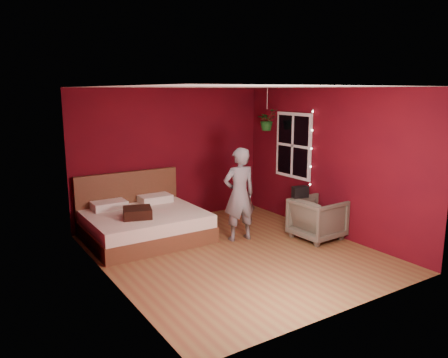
# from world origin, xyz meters

# --- Properties ---
(floor) EXTENTS (4.50, 4.50, 0.00)m
(floor) POSITION_xyz_m (0.00, 0.00, 0.00)
(floor) COLOR brown
(floor) RESTS_ON ground
(room_walls) EXTENTS (4.04, 4.54, 2.62)m
(room_walls) POSITION_xyz_m (0.00, 0.00, 1.68)
(room_walls) COLOR #5A0912
(room_walls) RESTS_ON ground
(window) EXTENTS (0.05, 0.97, 1.27)m
(window) POSITION_xyz_m (1.97, 0.90, 1.50)
(window) COLOR white
(window) RESTS_ON room_walls
(fairy_lights) EXTENTS (0.04, 0.04, 1.45)m
(fairy_lights) POSITION_xyz_m (1.94, 0.38, 1.50)
(fairy_lights) COLOR silver
(fairy_lights) RESTS_ON room_walls
(bed) EXTENTS (1.96, 1.66, 1.08)m
(bed) POSITION_xyz_m (-0.95, 1.46, 0.28)
(bed) COLOR brown
(bed) RESTS_ON ground
(person) EXTENTS (0.64, 0.47, 1.61)m
(person) POSITION_xyz_m (0.42, 0.50, 0.81)
(person) COLOR slate
(person) RESTS_ON ground
(armchair) EXTENTS (0.83, 0.81, 0.72)m
(armchair) POSITION_xyz_m (1.60, -0.19, 0.36)
(armchair) COLOR #575445
(armchair) RESTS_ON ground
(handbag) EXTENTS (0.30, 0.20, 0.19)m
(handbag) POSITION_xyz_m (1.39, 0.03, 0.82)
(handbag) COLOR black
(handbag) RESTS_ON armchair
(throw_pillow) EXTENTS (0.57, 0.57, 0.16)m
(throw_pillow) POSITION_xyz_m (-1.17, 1.16, 0.57)
(throw_pillow) COLOR black
(throw_pillow) RESTS_ON bed
(hanging_plant) EXTENTS (0.42, 0.38, 0.83)m
(hanging_plant) POSITION_xyz_m (1.67, 1.37, 1.98)
(hanging_plant) COLOR silver
(hanging_plant) RESTS_ON room_walls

